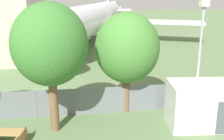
# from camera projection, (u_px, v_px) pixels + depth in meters

# --- Properties ---
(perimeter_fence) EXTENTS (56.07, 0.07, 1.76)m
(perimeter_fence) POSITION_uv_depth(u_px,v_px,m) (117.00, 100.00, 16.83)
(perimeter_fence) COLOR slate
(perimeter_fence) RESTS_ON ground
(airplane) EXTENTS (34.19, 42.58, 12.50)m
(airplane) POSITION_uv_depth(u_px,v_px,m) (95.00, 18.00, 41.92)
(airplane) COLOR white
(airplane) RESTS_ON ground
(portable_cabin) EXTENTS (4.36, 2.78, 2.57)m
(portable_cabin) POSITION_uv_depth(u_px,v_px,m) (205.00, 105.00, 15.06)
(portable_cabin) COLOR silver
(portable_cabin) RESTS_ON ground
(picnic_bench_near_cabin) EXTENTS (1.93, 1.69, 0.76)m
(picnic_bench_near_cabin) POSITION_uv_depth(u_px,v_px,m) (6.00, 137.00, 13.23)
(picnic_bench_near_cabin) COLOR #A37A47
(picnic_bench_near_cabin) RESTS_ON ground
(tree_near_hangar) EXTENTS (3.99, 3.99, 6.41)m
(tree_near_hangar) POSITION_uv_depth(u_px,v_px,m) (127.00, 48.00, 16.16)
(tree_near_hangar) COLOR brown
(tree_near_hangar) RESTS_ON ground
(tree_left_of_cabin) EXTENTS (3.95, 3.95, 7.08)m
(tree_left_of_cabin) POSITION_uv_depth(u_px,v_px,m) (50.00, 45.00, 13.48)
(tree_left_of_cabin) COLOR brown
(tree_left_of_cabin) RESTS_ON ground
(light_mast) EXTENTS (0.44, 0.44, 7.11)m
(light_mast) POSITION_uv_depth(u_px,v_px,m) (200.00, 48.00, 15.20)
(light_mast) COLOR #99999E
(light_mast) RESTS_ON ground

